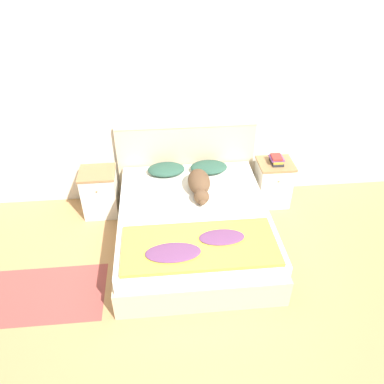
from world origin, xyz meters
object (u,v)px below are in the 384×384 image
Objects in this scene: nightstand_right at (273,183)px; book_stack at (277,160)px; pillow_left at (166,169)px; pillow_right at (209,167)px; nightstand_left at (100,192)px; bed at (194,227)px; dog at (199,184)px.

nightstand_right is 2.99× the size of book_stack.
pillow_left is 1.00× the size of pillow_right.
nightstand_left is at bearing -176.92° from pillow_left.
nightstand_left is 1.33× the size of pillow_left.
pillow_left is 1.43m from book_stack.
bed is at bearing -70.59° from pillow_left.
nightstand_left is 2.33m from book_stack.
dog is (0.10, 0.34, 0.38)m from bed.
dog is (1.25, -0.40, 0.32)m from nightstand_left.
dog is (0.38, -0.45, 0.05)m from pillow_left.
bed is 4.19× the size of pillow_left.
dog is (-1.05, -0.40, 0.32)m from nightstand_right.
nightstand_right is at bearing 32.71° from bed.
nightstand_right is 1.45m from pillow_left.
dog is at bearing -49.71° from pillow_left.
bed is 0.90m from pillow_right.
dog reaches higher than bed.
pillow_right is 0.70× the size of dog.
dog is at bearing -159.02° from book_stack.
bed is 0.90m from pillow_left.
book_stack is at bearing 20.98° from dog.
book_stack is at bearing -1.83° from pillow_left.
pillow_right is 0.48m from dog.
nightstand_left is 1.00× the size of nightstand_right.
pillow_right is (1.43, 0.05, 0.27)m from nightstand_left.
dog is 3.24× the size of book_stack.
pillow_left reaches higher than nightstand_right.
pillow_left is at bearing 180.00° from pillow_right.
nightstand_right is 0.92m from pillow_right.
nightstand_right is at bearing 20.94° from dog.
pillow_left is 2.26× the size of book_stack.
nightstand_left and nightstand_right have the same top height.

